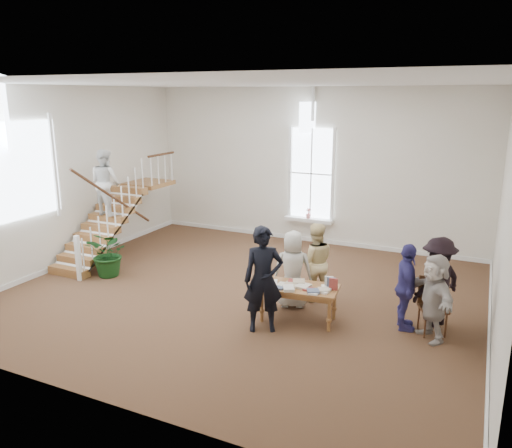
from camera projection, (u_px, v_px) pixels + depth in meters
The scene contains 12 objects.
ground at pixel (244, 293), 11.08m from camera, with size 10.00×10.00×0.00m, color #43281A.
room_shell at pixel (309, 229), 14.83m from camera, with size 10.49×10.00×10.00m.
staircase at pixel (108, 199), 13.11m from camera, with size 1.10×4.10×2.92m.
library_table at pixel (299, 290), 9.57m from camera, with size 1.59×0.93×0.77m.
police_officer at pixel (263, 279), 9.10m from camera, with size 0.73×0.48×1.99m, color black.
elderly_woman at pixel (293, 269), 10.20m from camera, with size 0.79×0.51×1.61m, color #BBB9AE.
person_yellow at pixel (315, 262), 10.51m from camera, with size 0.82×0.64×1.70m, color beige.
woman_cluster_a at pixel (406, 287), 9.18m from camera, with size 0.97×0.40×1.66m, color navy.
woman_cluster_b at pixel (438, 282), 9.36m from camera, with size 1.11×0.64×1.73m, color black.
woman_cluster_c at pixel (433, 297), 8.81m from camera, with size 1.47×0.47×1.59m, color #B7ACA4.
floor_plant at pixel (109, 254), 11.98m from camera, with size 1.02×0.88×1.13m, color #133C14.
side_chair at pixel (432, 301), 9.14m from camera, with size 0.61×0.61×1.06m.
Camera 1 is at (4.63, -9.25, 4.26)m, focal length 35.00 mm.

